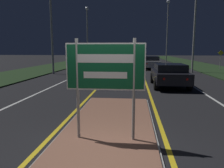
# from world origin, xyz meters

# --- Properties ---
(ground_plane) EXTENTS (160.00, 160.00, 0.00)m
(ground_plane) POSITION_xyz_m (0.00, 0.00, 0.00)
(ground_plane) COLOR black
(median_island) EXTENTS (2.50, 8.78, 0.10)m
(median_island) POSITION_xyz_m (0.00, 0.58, 0.04)
(median_island) COLOR #999993
(median_island) RESTS_ON ground_plane
(verge_left) EXTENTS (5.00, 100.00, 0.08)m
(verge_left) POSITION_xyz_m (-9.50, 20.00, 0.04)
(verge_left) COLOR #1E3319
(verge_left) RESTS_ON ground_plane
(verge_right) EXTENTS (5.00, 100.00, 0.08)m
(verge_right) POSITION_xyz_m (9.50, 20.00, 0.04)
(verge_right) COLOR #1E3319
(verge_right) RESTS_ON ground_plane
(centre_line_yellow_left) EXTENTS (0.12, 70.00, 0.01)m
(centre_line_yellow_left) POSITION_xyz_m (-1.44, 25.00, 0.00)
(centre_line_yellow_left) COLOR gold
(centre_line_yellow_left) RESTS_ON ground_plane
(centre_line_yellow_right) EXTENTS (0.12, 70.00, 0.01)m
(centre_line_yellow_right) POSITION_xyz_m (1.44, 25.00, 0.00)
(centre_line_yellow_right) COLOR gold
(centre_line_yellow_right) RESTS_ON ground_plane
(lane_line_white_left) EXTENTS (0.12, 70.00, 0.01)m
(lane_line_white_left) POSITION_xyz_m (-4.20, 25.00, 0.00)
(lane_line_white_left) COLOR silver
(lane_line_white_left) RESTS_ON ground_plane
(lane_line_white_right) EXTENTS (0.12, 70.00, 0.01)m
(lane_line_white_right) POSITION_xyz_m (4.20, 25.00, 0.00)
(lane_line_white_right) COLOR silver
(lane_line_white_right) RESTS_ON ground_plane
(edge_line_white_left) EXTENTS (0.10, 70.00, 0.01)m
(edge_line_white_left) POSITION_xyz_m (-7.20, 25.00, 0.00)
(edge_line_white_left) COLOR silver
(edge_line_white_left) RESTS_ON ground_plane
(edge_line_white_right) EXTENTS (0.10, 70.00, 0.01)m
(edge_line_white_right) POSITION_xyz_m (7.20, 25.00, 0.00)
(edge_line_white_right) COLOR silver
(edge_line_white_right) RESTS_ON ground_plane
(highway_sign) EXTENTS (1.81, 0.07, 2.34)m
(highway_sign) POSITION_xyz_m (0.00, 0.58, 1.71)
(highway_sign) COLOR #9E9E99
(highway_sign) RESTS_ON median_island
(streetlight_left_near) EXTENTS (0.51, 0.51, 8.90)m
(streetlight_left_near) POSITION_xyz_m (-6.68, 14.86, 5.69)
(streetlight_left_near) COLOR #9E9E99
(streetlight_left_near) RESTS_ON ground_plane
(streetlight_left_far) EXTENTS (0.51, 0.51, 8.57)m
(streetlight_left_far) POSITION_xyz_m (-6.60, 29.41, 5.48)
(streetlight_left_far) COLOR #9E9E99
(streetlight_left_far) RESTS_ON ground_plane
(streetlight_right_near) EXTENTS (0.46, 0.46, 10.75)m
(streetlight_right_near) POSITION_xyz_m (6.18, 17.20, 6.41)
(streetlight_right_near) COLOR #9E9E99
(streetlight_right_near) RESTS_ON ground_plane
(streetlight_right_far) EXTENTS (0.64, 0.64, 10.79)m
(streetlight_right_far) POSITION_xyz_m (6.40, 36.23, 7.48)
(streetlight_right_far) COLOR #9E9E99
(streetlight_right_far) RESTS_ON ground_plane
(car_receding_0) EXTENTS (1.99, 4.20, 1.37)m
(car_receding_0) POSITION_xyz_m (2.74, 8.87, 0.74)
(car_receding_0) COLOR black
(car_receding_0) RESTS_ON ground_plane
(car_receding_1) EXTENTS (1.95, 4.66, 1.44)m
(car_receding_1) POSITION_xyz_m (2.53, 20.89, 0.76)
(car_receding_1) COLOR #B7B7BC
(car_receding_1) RESTS_ON ground_plane
(car_approaching_0) EXTENTS (1.92, 4.60, 1.40)m
(car_approaching_0) POSITION_xyz_m (-2.35, 12.86, 0.74)
(car_approaching_0) COLOR navy
(car_approaching_0) RESTS_ON ground_plane
(car_approaching_1) EXTENTS (1.91, 4.37, 1.43)m
(car_approaching_1) POSITION_xyz_m (-5.61, 21.32, 0.76)
(car_approaching_1) COLOR #B7B7BC
(car_approaching_1) RESTS_ON ground_plane
(car_approaching_2) EXTENTS (1.96, 4.52, 1.48)m
(car_approaching_2) POSITION_xyz_m (-2.71, 35.27, 0.78)
(car_approaching_2) COLOR #B7B7BC
(car_approaching_2) RESTS_ON ground_plane
(warning_sign) EXTENTS (0.60, 0.06, 2.05)m
(warning_sign) POSITION_xyz_m (9.78, 20.07, 1.32)
(warning_sign) COLOR #9E9E99
(warning_sign) RESTS_ON verge_right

